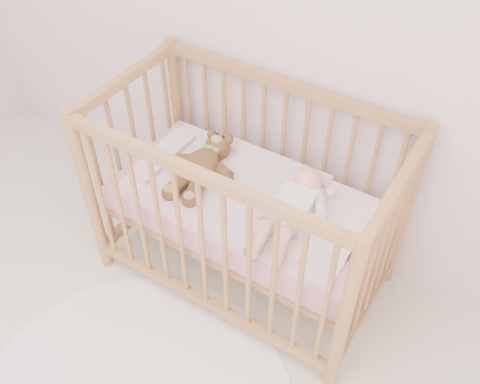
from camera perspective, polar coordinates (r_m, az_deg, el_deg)
The scene contains 5 objects.
crib at distance 2.49m, azimuth 0.61°, elevation -1.30°, with size 1.36×0.76×1.00m, color #B67B4D, non-canonical shape.
mattress at distance 2.51m, azimuth 0.60°, elevation -1.54°, with size 1.22×0.62×0.13m, color pink.
blanket at distance 2.45m, azimuth 0.62°, elevation -0.31°, with size 1.10×0.58×0.06m, color pink, non-canonical shape.
baby at distance 2.31m, azimuth 5.60°, elevation -1.55°, with size 0.28×0.59×0.14m, color white, non-canonical shape.
teddy_bear at distance 2.48m, azimuth -4.25°, elevation 2.82°, with size 0.35×0.50×0.14m, color brown, non-canonical shape.
Camera 1 is at (1.02, 0.10, 2.28)m, focal length 40.00 mm.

